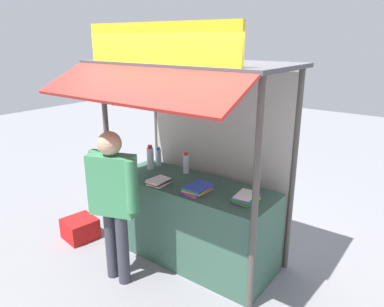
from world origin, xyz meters
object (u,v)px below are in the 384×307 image
magazine_stack_far_left (246,198)px  banana_bunch_inner_left (181,104)px  water_bottle_center (186,163)px  banana_bunch_rightmost (115,98)px  water_bottle_mid_left (150,158)px  vendor_person (113,195)px  plastic_crate (80,228)px  magazine_stack_back_left (159,182)px  water_bottle_right (158,157)px  magazine_stack_left (197,189)px

magazine_stack_far_left → banana_bunch_inner_left: banana_bunch_inner_left is taller
water_bottle_center → banana_bunch_rightmost: banana_bunch_rightmost is taller
water_bottle_mid_left → vendor_person: size_ratio=0.18×
banana_bunch_rightmost → plastic_crate: (-0.77, -0.05, -1.74)m
water_bottle_center → banana_bunch_rightmost: bearing=-119.2°
magazine_stack_back_left → banana_bunch_rightmost: bearing=-147.2°
water_bottle_mid_left → banana_bunch_inner_left: size_ratio=1.04×
magazine_stack_far_left → banana_bunch_inner_left: (-0.47, -0.42, 0.93)m
water_bottle_center → vendor_person: size_ratio=0.16×
magazine_stack_far_left → banana_bunch_inner_left: size_ratio=1.00×
magazine_stack_back_left → vendor_person: 0.56m
water_bottle_right → magazine_stack_far_left: (1.39, -0.27, -0.07)m
water_bottle_right → magazine_stack_far_left: bearing=-10.9°
banana_bunch_inner_left → vendor_person: size_ratio=0.18×
banana_bunch_rightmost → vendor_person: size_ratio=0.20×
banana_bunch_inner_left → vendor_person: 1.15m
magazine_stack_left → magazine_stack_back_left: size_ratio=1.30×
magazine_stack_far_left → plastic_crate: (-2.10, -0.47, -0.84)m
magazine_stack_left → magazine_stack_far_left: 0.53m
magazine_stack_far_left → banana_bunch_rightmost: 1.66m
banana_bunch_rightmost → plastic_crate: banana_bunch_rightmost is taller
banana_bunch_rightmost → magazine_stack_back_left: bearing=32.8°
water_bottle_right → magazine_stack_back_left: (0.41, -0.46, -0.08)m
water_bottle_mid_left → water_bottle_center: bearing=19.1°
water_bottle_mid_left → magazine_stack_left: water_bottle_mid_left is taller
magazine_stack_back_left → banana_bunch_inner_left: banana_bunch_inner_left is taller
water_bottle_mid_left → water_bottle_center: (0.43, 0.15, -0.02)m
plastic_crate → banana_bunch_rightmost: bearing=4.0°
banana_bunch_inner_left → magazine_stack_left: bearing=98.5°
water_bottle_mid_left → magazine_stack_back_left: size_ratio=1.18×
banana_bunch_inner_left → banana_bunch_rightmost: bearing=-180.0°
magazine_stack_far_left → vendor_person: size_ratio=0.18×
magazine_stack_far_left → water_bottle_right: bearing=169.1°
banana_bunch_rightmost → plastic_crate: size_ratio=0.85×
vendor_person → banana_bunch_rightmost: bearing=-72.6°
magazine_stack_left → magazine_stack_far_left: magazine_stack_far_left is taller
water_bottle_center → magazine_stack_back_left: bearing=-93.2°
banana_bunch_rightmost → banana_bunch_inner_left: bearing=0.0°
magazine_stack_left → plastic_crate: bearing=-166.7°
water_bottle_right → magazine_stack_left: (0.87, -0.37, -0.08)m
water_bottle_mid_left → plastic_crate: bearing=-140.6°
water_bottle_mid_left → water_bottle_right: bearing=92.0°
water_bottle_mid_left → plastic_crate: water_bottle_mid_left is taller
water_bottle_right → magazine_stack_back_left: bearing=-48.0°
water_bottle_mid_left → magazine_stack_left: (0.86, -0.22, -0.11)m
plastic_crate → magazine_stack_far_left: bearing=12.7°
water_bottle_right → vendor_person: 1.06m
plastic_crate → water_bottle_mid_left: bearing=39.4°
vendor_person → magazine_stack_back_left: bearing=-121.3°
magazine_stack_left → plastic_crate: 1.83m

